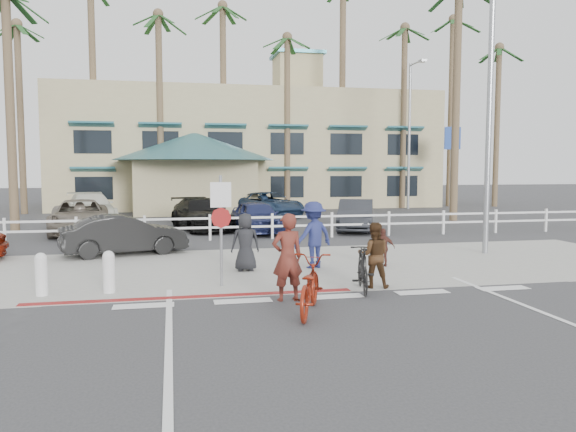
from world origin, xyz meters
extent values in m
plane|color=#333335|center=(0.00, 0.00, 0.00)|extent=(140.00, 140.00, 0.00)
cube|color=#333335|center=(0.00, -2.00, 0.00)|extent=(12.00, 16.00, 0.01)
cube|color=gray|center=(0.00, 4.50, 0.01)|extent=(22.00, 7.00, 0.01)
cube|color=#333335|center=(0.00, 8.50, 0.00)|extent=(40.00, 5.00, 0.01)
cube|color=#333335|center=(0.00, 18.00, 0.00)|extent=(50.00, 16.00, 0.01)
cube|color=maroon|center=(-3.00, 1.20, 0.01)|extent=(7.00, 0.25, 0.02)
imported|color=maroon|center=(-0.89, -0.62, 0.54)|extent=(1.42, 2.18, 1.08)
imported|color=maroon|center=(-1.08, 0.50, 0.92)|extent=(0.73, 0.53, 1.84)
imported|color=black|center=(0.75, 1.01, 0.51)|extent=(0.85, 1.78, 1.03)
imported|color=#3B2413|center=(1.14, 1.35, 0.76)|extent=(0.87, 0.76, 1.52)
imported|color=navy|center=(0.40, 4.07, 0.92)|extent=(1.37, 1.11, 1.85)
imported|color=#51271F|center=(2.36, 3.87, 0.54)|extent=(0.68, 0.42, 1.08)
imported|color=black|center=(-1.50, 4.01, 0.78)|extent=(0.77, 0.51, 1.57)
imported|color=black|center=(-4.91, 7.62, 0.64)|extent=(4.08, 2.31, 1.27)
imported|color=#6C6255|center=(-7.18, 13.83, 0.71)|extent=(3.04, 5.40, 1.43)
imported|color=black|center=(-2.11, 14.38, 0.70)|extent=(2.97, 5.14, 1.40)
imported|color=navy|center=(0.14, 12.67, 0.68)|extent=(2.11, 4.19, 1.37)
imported|color=#292B31|center=(4.48, 12.52, 0.68)|extent=(2.83, 4.39, 1.37)
imported|color=silver|center=(-7.41, 18.79, 0.75)|extent=(3.31, 5.50, 1.49)
imported|color=#192B48|center=(1.95, 20.33, 0.69)|extent=(4.02, 5.46, 1.38)
camera|label=1|loc=(-3.42, -10.79, 2.79)|focal=35.00mm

